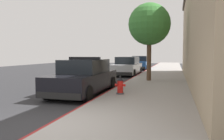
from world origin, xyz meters
The scene contains 8 objects.
ground_plane centered at (-4.25, 10.00, -0.10)m, with size 33.21×60.00×0.20m, color #2B2B2D.
sidewalk_pavement centered at (1.75, 10.00, 0.08)m, with size 3.49×60.00×0.16m, color gray.
curb_painted_edge centered at (-0.04, 10.00, 0.08)m, with size 0.08×60.00×0.16m, color maroon.
police_cruiser centered at (-1.18, 5.03, 0.74)m, with size 1.94×4.84×1.68m.
parked_car_silver_ahead centered at (-1.13, 14.53, 0.74)m, with size 1.94×4.84×1.56m.
parked_car_dark_far centered at (-1.11, 22.01, 0.74)m, with size 1.94×4.84×1.56m.
fire_hydrant centered at (0.65, 4.43, 0.51)m, with size 0.44×0.40×0.76m.
street_tree centered at (1.23, 9.71, 3.62)m, with size 2.59×2.59×4.78m.
Camera 1 is at (2.84, -4.74, 1.83)m, focal length 36.98 mm.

